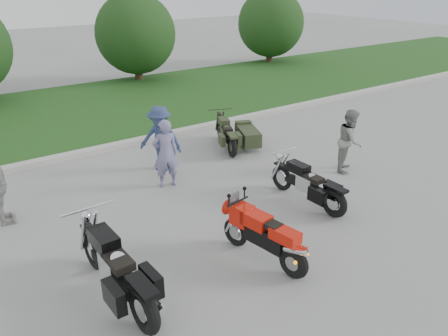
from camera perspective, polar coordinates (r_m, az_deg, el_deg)
ground at (r=8.50m, az=3.07°, el=-9.27°), size 80.00×80.00×0.00m
curb at (r=13.20m, az=-13.09°, el=3.04°), size 60.00×0.30×0.15m
grass_strip at (r=16.95m, az=-18.58°, el=7.04°), size 60.00×8.00×0.14m
tree_mid_right at (r=20.99m, az=-11.48°, el=16.80°), size 3.60×3.60×4.00m
tree_far_right at (r=25.28m, az=6.12°, el=18.28°), size 3.60×3.60×4.00m
sportbike_red at (r=7.65m, az=5.40°, el=-8.75°), size 0.55×1.89×0.90m
cruiser_left at (r=7.00m, az=-13.60°, el=-13.11°), size 0.48×2.59×0.99m
cruiser_right at (r=9.69m, az=11.17°, el=-2.35°), size 0.40×2.19×0.84m
cruiser_sidecar at (r=12.70m, az=1.99°, el=4.29°), size 1.47×1.99×0.81m
person_stripe at (r=10.26m, az=-7.65°, el=1.88°), size 0.68×0.53×1.66m
person_grey at (r=11.52m, az=16.12°, el=3.49°), size 0.99×0.94×1.61m
person_denim at (r=11.17m, az=-8.30°, el=3.81°), size 1.20×1.24×1.70m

